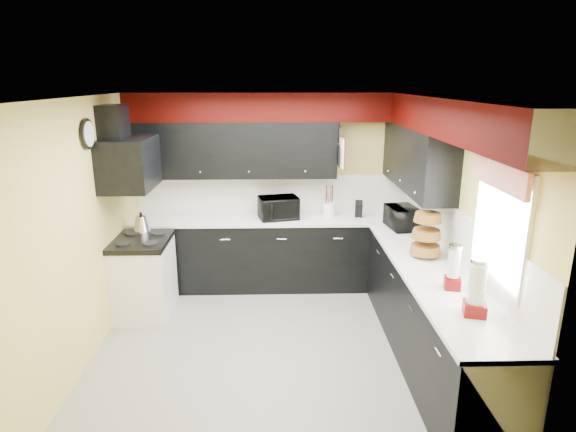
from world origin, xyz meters
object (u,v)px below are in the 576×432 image
object	(u,v)px
microwave	(402,218)
knife_block	(359,209)
utensil_crock	(329,209)
kettle	(142,224)
toaster_oven	(279,208)

from	to	relation	value
microwave	knife_block	distance (m)	0.66
utensil_crock	knife_block	xyz separation A→B (m)	(0.38, -0.05, 0.01)
knife_block	microwave	bearing A→B (deg)	-40.91
knife_block	kettle	xyz separation A→B (m)	(-2.66, -0.47, -0.03)
toaster_oven	kettle	bearing A→B (deg)	-178.23
toaster_oven	utensil_crock	xyz separation A→B (m)	(0.65, 0.09, -0.05)
microwave	toaster_oven	bearing A→B (deg)	65.11
toaster_oven	microwave	distance (m)	1.54
utensil_crock	kettle	xyz separation A→B (m)	(-2.28, -0.52, -0.02)
microwave	knife_block	xyz separation A→B (m)	(-0.44, 0.50, -0.03)
kettle	toaster_oven	bearing A→B (deg)	14.58
kettle	microwave	bearing A→B (deg)	-0.52
toaster_oven	utensil_crock	distance (m)	0.66
microwave	kettle	xyz separation A→B (m)	(-3.10, 0.03, -0.06)
knife_block	kettle	bearing A→B (deg)	-162.31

